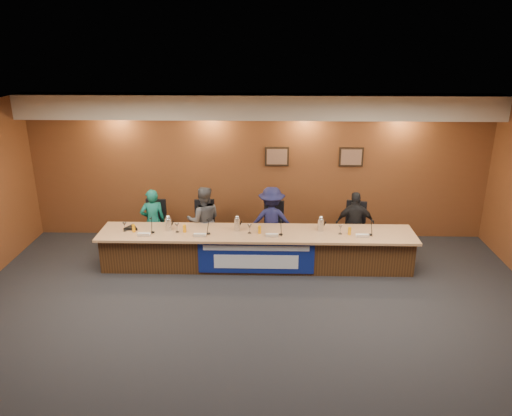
{
  "coord_description": "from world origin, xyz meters",
  "views": [
    {
      "loc": [
        0.22,
        -6.55,
        4.48
      ],
      "look_at": [
        -0.01,
        2.48,
        1.2
      ],
      "focal_mm": 35.0,
      "sensor_mm": 36.0,
      "label": 1
    }
  ],
  "objects_px": {
    "dais_body": "(257,250)",
    "banner": "(256,258)",
    "panelist_c": "(272,221)",
    "speakerphone": "(131,228)",
    "carafe_right": "(321,225)",
    "office_chair_c": "(271,230)",
    "panelist_d": "(355,224)",
    "carafe_left": "(168,224)",
    "panelist_a": "(153,221)",
    "panelist_b": "(204,221)",
    "office_chair_b": "(205,230)",
    "carafe_mid": "(237,224)",
    "office_chair_a": "(155,229)",
    "office_chair_d": "(353,231)"
  },
  "relations": [
    {
      "from": "panelist_b",
      "to": "office_chair_c",
      "type": "height_order",
      "value": "panelist_b"
    },
    {
      "from": "office_chair_a",
      "to": "panelist_b",
      "type": "bearing_deg",
      "value": -2.47
    },
    {
      "from": "banner",
      "to": "carafe_mid",
      "type": "xyz_separation_m",
      "value": [
        -0.38,
        0.44,
        0.5
      ]
    },
    {
      "from": "speakerphone",
      "to": "panelist_d",
      "type": "bearing_deg",
      "value": 7.08
    },
    {
      "from": "dais_body",
      "to": "panelist_a",
      "type": "relative_size",
      "value": 4.32
    },
    {
      "from": "panelist_a",
      "to": "office_chair_c",
      "type": "relative_size",
      "value": 2.9
    },
    {
      "from": "panelist_b",
      "to": "office_chair_d",
      "type": "xyz_separation_m",
      "value": [
        3.11,
        0.1,
        -0.25
      ]
    },
    {
      "from": "dais_body",
      "to": "panelist_a",
      "type": "bearing_deg",
      "value": 164.42
    },
    {
      "from": "panelist_c",
      "to": "carafe_mid",
      "type": "relative_size",
      "value": 5.69
    },
    {
      "from": "office_chair_b",
      "to": "speakerphone",
      "type": "xyz_separation_m",
      "value": [
        -1.36,
        -0.65,
        0.3
      ]
    },
    {
      "from": "banner",
      "to": "carafe_right",
      "type": "height_order",
      "value": "carafe_right"
    },
    {
      "from": "carafe_left",
      "to": "speakerphone",
      "type": "relative_size",
      "value": 0.75
    },
    {
      "from": "carafe_right",
      "to": "office_chair_c",
      "type": "bearing_deg",
      "value": 145.89
    },
    {
      "from": "office_chair_c",
      "to": "carafe_left",
      "type": "xyz_separation_m",
      "value": [
        -2.01,
        -0.7,
        0.39
      ]
    },
    {
      "from": "banner",
      "to": "office_chair_c",
      "type": "height_order",
      "value": "banner"
    },
    {
      "from": "panelist_b",
      "to": "panelist_d",
      "type": "height_order",
      "value": "panelist_b"
    },
    {
      "from": "panelist_c",
      "to": "banner",
      "type": "bearing_deg",
      "value": 74.74
    },
    {
      "from": "panelist_b",
      "to": "carafe_left",
      "type": "xyz_separation_m",
      "value": [
        -0.61,
        -0.6,
        0.14
      ]
    },
    {
      "from": "panelist_c",
      "to": "speakerphone",
      "type": "bearing_deg",
      "value": 12.12
    },
    {
      "from": "panelist_c",
      "to": "office_chair_c",
      "type": "bearing_deg",
      "value": -89.27
    },
    {
      "from": "office_chair_b",
      "to": "carafe_left",
      "type": "distance_m",
      "value": 1.01
    },
    {
      "from": "panelist_a",
      "to": "carafe_right",
      "type": "height_order",
      "value": "panelist_a"
    },
    {
      "from": "carafe_left",
      "to": "carafe_right",
      "type": "relative_size",
      "value": 0.99
    },
    {
      "from": "speakerphone",
      "to": "office_chair_c",
      "type": "bearing_deg",
      "value": 13.38
    },
    {
      "from": "panelist_d",
      "to": "office_chair_b",
      "type": "relative_size",
      "value": 2.84
    },
    {
      "from": "panelist_d",
      "to": "office_chair_c",
      "type": "height_order",
      "value": "panelist_d"
    },
    {
      "from": "panelist_b",
      "to": "panelist_a",
      "type": "bearing_deg",
      "value": -7.72
    },
    {
      "from": "banner",
      "to": "office_chair_b",
      "type": "bearing_deg",
      "value": 134.68
    },
    {
      "from": "banner",
      "to": "panelist_c",
      "type": "distance_m",
      "value": 1.12
    },
    {
      "from": "office_chair_c",
      "to": "carafe_left",
      "type": "bearing_deg",
      "value": -146.98
    },
    {
      "from": "dais_body",
      "to": "banner",
      "type": "bearing_deg",
      "value": -90.0
    },
    {
      "from": "carafe_mid",
      "to": "banner",
      "type": "bearing_deg",
      "value": -49.42
    },
    {
      "from": "panelist_d",
      "to": "panelist_a",
      "type": "bearing_deg",
      "value": 1.1
    },
    {
      "from": "banner",
      "to": "carafe_left",
      "type": "xyz_separation_m",
      "value": [
        -1.72,
        0.42,
        0.49
      ]
    },
    {
      "from": "panelist_b",
      "to": "office_chair_d",
      "type": "height_order",
      "value": "panelist_b"
    },
    {
      "from": "panelist_a",
      "to": "office_chair_a",
      "type": "height_order",
      "value": "panelist_a"
    },
    {
      "from": "office_chair_a",
      "to": "carafe_mid",
      "type": "xyz_separation_m",
      "value": [
        1.78,
        -0.68,
        0.4
      ]
    },
    {
      "from": "office_chair_d",
      "to": "speakerphone",
      "type": "distance_m",
      "value": 4.52
    },
    {
      "from": "panelist_b",
      "to": "panelist_c",
      "type": "bearing_deg",
      "value": 172.28
    },
    {
      "from": "banner",
      "to": "panelist_d",
      "type": "xyz_separation_m",
      "value": [
        2.0,
        1.02,
        0.3
      ]
    },
    {
      "from": "panelist_a",
      "to": "panelist_d",
      "type": "bearing_deg",
      "value": 160.8
    },
    {
      "from": "panelist_b",
      "to": "panelist_c",
      "type": "distance_m",
      "value": 1.4
    },
    {
      "from": "panelist_d",
      "to": "office_chair_b",
      "type": "xyz_separation_m",
      "value": [
        -3.11,
        0.1,
        -0.2
      ]
    },
    {
      "from": "panelist_a",
      "to": "office_chair_c",
      "type": "bearing_deg",
      "value": 163.13
    },
    {
      "from": "carafe_left",
      "to": "office_chair_d",
      "type": "bearing_deg",
      "value": 10.59
    },
    {
      "from": "dais_body",
      "to": "panelist_c",
      "type": "distance_m",
      "value": 0.77
    },
    {
      "from": "dais_body",
      "to": "office_chair_a",
      "type": "height_order",
      "value": "dais_body"
    },
    {
      "from": "carafe_mid",
      "to": "carafe_right",
      "type": "relative_size",
      "value": 1.06
    },
    {
      "from": "panelist_c",
      "to": "speakerphone",
      "type": "xyz_separation_m",
      "value": [
        -2.75,
        -0.55,
        0.05
      ]
    },
    {
      "from": "panelist_a",
      "to": "speakerphone",
      "type": "relative_size",
      "value": 4.34
    }
  ]
}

